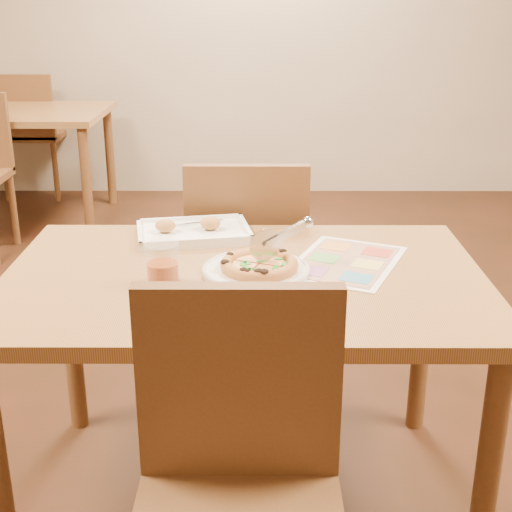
{
  "coord_description": "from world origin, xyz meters",
  "views": [
    {
      "loc": [
        0.04,
        -1.78,
        1.44
      ],
      "look_at": [
        0.03,
        0.0,
        0.77
      ],
      "focal_mm": 50.0,
      "sensor_mm": 36.0,
      "label": 1
    }
  ],
  "objects_px": {
    "chair_near": "(238,458)",
    "chair_far": "(247,251)",
    "menu": "(346,262)",
    "bg_table": "(4,124)",
    "pizza_cutter": "(279,238)",
    "dining_table": "(244,303)",
    "bg_chair_far": "(29,121)",
    "pizza": "(259,265)",
    "appetizer_tray": "(193,232)",
    "glass_tumbler": "(163,267)",
    "plate": "(256,271)"
  },
  "relations": [
    {
      "from": "glass_tumbler",
      "to": "chair_far",
      "type": "bearing_deg",
      "value": 73.01
    },
    {
      "from": "glass_tumbler",
      "to": "pizza_cutter",
      "type": "bearing_deg",
      "value": 20.17
    },
    {
      "from": "bg_table",
      "to": "menu",
      "type": "relative_size",
      "value": 3.48
    },
    {
      "from": "chair_far",
      "to": "pizza_cutter",
      "type": "xyz_separation_m",
      "value": [
        0.09,
        -0.57,
        0.24
      ]
    },
    {
      "from": "pizza",
      "to": "menu",
      "type": "height_order",
      "value": "pizza"
    },
    {
      "from": "chair_far",
      "to": "menu",
      "type": "height_order",
      "value": "chair_far"
    },
    {
      "from": "chair_near",
      "to": "plate",
      "type": "height_order",
      "value": "chair_near"
    },
    {
      "from": "glass_tumbler",
      "to": "plate",
      "type": "bearing_deg",
      "value": 18.34
    },
    {
      "from": "dining_table",
      "to": "plate",
      "type": "distance_m",
      "value": 0.1
    },
    {
      "from": "bg_chair_far",
      "to": "menu",
      "type": "height_order",
      "value": "bg_chair_far"
    },
    {
      "from": "pizza_cutter",
      "to": "pizza",
      "type": "bearing_deg",
      "value": -170.03
    },
    {
      "from": "menu",
      "to": "chair_far",
      "type": "bearing_deg",
      "value": 118.81
    },
    {
      "from": "bg_chair_far",
      "to": "chair_near",
      "type": "bearing_deg",
      "value": 112.29
    },
    {
      "from": "menu",
      "to": "appetizer_tray",
      "type": "bearing_deg",
      "value": 153.62
    },
    {
      "from": "menu",
      "to": "chair_near",
      "type": "bearing_deg",
      "value": -112.5
    },
    {
      "from": "chair_near",
      "to": "plate",
      "type": "distance_m",
      "value": 0.63
    },
    {
      "from": "chair_near",
      "to": "pizza_cutter",
      "type": "xyz_separation_m",
      "value": [
        0.09,
        0.64,
        0.24
      ]
    },
    {
      "from": "bg_table",
      "to": "dining_table",
      "type": "bearing_deg",
      "value": -60.26
    },
    {
      "from": "bg_table",
      "to": "plate",
      "type": "distance_m",
      "value": 3.24
    },
    {
      "from": "chair_far",
      "to": "pizza",
      "type": "relative_size",
      "value": 2.24
    },
    {
      "from": "glass_tumbler",
      "to": "menu",
      "type": "bearing_deg",
      "value": 18.2
    },
    {
      "from": "pizza",
      "to": "appetizer_tray",
      "type": "relative_size",
      "value": 0.55
    },
    {
      "from": "chair_near",
      "to": "chair_far",
      "type": "height_order",
      "value": "same"
    },
    {
      "from": "chair_near",
      "to": "pizza_cutter",
      "type": "bearing_deg",
      "value": 81.55
    },
    {
      "from": "chair_far",
      "to": "bg_table",
      "type": "height_order",
      "value": "chair_far"
    },
    {
      "from": "bg_table",
      "to": "pizza_cutter",
      "type": "height_order",
      "value": "pizza_cutter"
    },
    {
      "from": "dining_table",
      "to": "pizza_cutter",
      "type": "xyz_separation_m",
      "value": [
        0.09,
        0.03,
        0.18
      ]
    },
    {
      "from": "pizza",
      "to": "glass_tumbler",
      "type": "bearing_deg",
      "value": -163.58
    },
    {
      "from": "chair_far",
      "to": "menu",
      "type": "xyz_separation_m",
      "value": [
        0.28,
        -0.52,
        0.16
      ]
    },
    {
      "from": "bg_chair_far",
      "to": "dining_table",
      "type": "bearing_deg",
      "value": 115.85
    },
    {
      "from": "pizza",
      "to": "menu",
      "type": "bearing_deg",
      "value": 20.0
    },
    {
      "from": "chair_near",
      "to": "bg_table",
      "type": "distance_m",
      "value": 3.76
    },
    {
      "from": "chair_near",
      "to": "chair_far",
      "type": "bearing_deg",
      "value": 90.0
    },
    {
      "from": "plate",
      "to": "menu",
      "type": "xyz_separation_m",
      "value": [
        0.25,
        0.08,
        -0.01
      ]
    },
    {
      "from": "chair_far",
      "to": "bg_chair_far",
      "type": "height_order",
      "value": "same"
    },
    {
      "from": "chair_near",
      "to": "chair_far",
      "type": "relative_size",
      "value": 1.0
    },
    {
      "from": "chair_far",
      "to": "bg_chair_far",
      "type": "xyz_separation_m",
      "value": [
        -1.6,
        2.7,
        0.0
      ]
    },
    {
      "from": "chair_near",
      "to": "glass_tumbler",
      "type": "distance_m",
      "value": 0.6
    },
    {
      "from": "bg_table",
      "to": "pizza",
      "type": "height_order",
      "value": "pizza"
    },
    {
      "from": "chair_far",
      "to": "pizza",
      "type": "distance_m",
      "value": 0.63
    },
    {
      "from": "bg_chair_far",
      "to": "glass_tumbler",
      "type": "distance_m",
      "value": 3.66
    },
    {
      "from": "bg_chair_far",
      "to": "menu",
      "type": "distance_m",
      "value": 3.73
    },
    {
      "from": "pizza",
      "to": "bg_chair_far",
      "type": "bearing_deg",
      "value": 116.42
    },
    {
      "from": "bg_table",
      "to": "menu",
      "type": "height_order",
      "value": "menu"
    },
    {
      "from": "pizza",
      "to": "glass_tumbler",
      "type": "distance_m",
      "value": 0.26
    },
    {
      "from": "chair_near",
      "to": "appetizer_tray",
      "type": "height_order",
      "value": "chair_near"
    },
    {
      "from": "dining_table",
      "to": "bg_chair_far",
      "type": "relative_size",
      "value": 2.77
    },
    {
      "from": "pizza_cutter",
      "to": "glass_tumbler",
      "type": "relative_size",
      "value": 1.48
    },
    {
      "from": "chair_near",
      "to": "bg_chair_far",
      "type": "distance_m",
      "value": 4.22
    },
    {
      "from": "bg_chair_far",
      "to": "pizza_cutter",
      "type": "bearing_deg",
      "value": 117.41
    }
  ]
}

